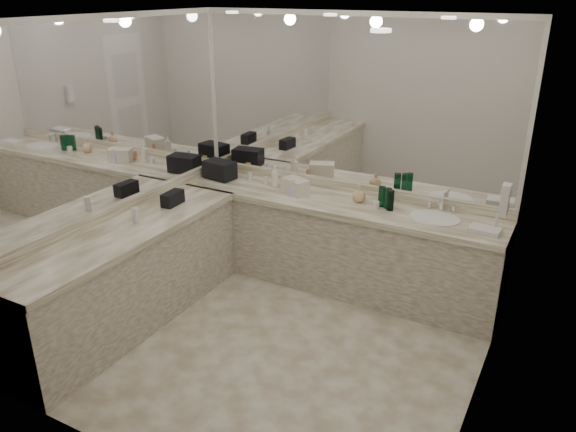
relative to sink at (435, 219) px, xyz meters
The scene contains 33 objects.
floor 1.77m from the sink, 128.37° to the right, with size 3.20×3.20×0.00m, color beige.
ceiling 2.29m from the sink, 128.37° to the right, with size 3.20×3.20×0.00m, color white.
wall_back 1.08m from the sink, 162.47° to the left, with size 3.20×0.02×2.60m, color beige.
wall_left 2.85m from the sink, 154.80° to the right, with size 0.02×3.00×2.60m, color beige.
wall_right 1.42m from the sink, 61.56° to the right, with size 0.02×3.00×2.60m, color beige.
vanity_back_base 1.06m from the sink, behind, with size 3.20×0.60×0.84m, color beige.
vanity_back_top 0.95m from the sink, behind, with size 3.20×0.64×0.06m, color silver.
vanity_left_base 2.75m from the sink, 146.31° to the right, with size 0.60×2.40×0.84m, color beige.
vanity_left_top 2.70m from the sink, 146.19° to the right, with size 0.64×2.42×0.06m, color silver.
backsplash_back 0.99m from the sink, 163.58° to the left, with size 3.20×0.04×0.10m, color silver.
backsplash_left 2.80m from the sink, 154.62° to the right, with size 0.04×3.00×0.10m, color silver.
mirror_back 1.33m from the sink, 163.13° to the left, with size 3.12×0.01×1.55m, color white.
mirror_left 2.94m from the sink, 154.69° to the right, with size 0.01×2.92×1.55m, color white.
sink is the anchor object (origin of this frame).
faucet 0.22m from the sink, 90.00° to the left, with size 0.24×0.16×0.14m, color silver.
wall_phone 0.91m from the sink, 39.57° to the right, with size 0.06×0.10×0.24m, color white.
door 1.82m from the sink, 69.46° to the right, with size 0.02×0.82×2.10m, color white.
black_toiletry_bag 2.30m from the sink, behind, with size 0.32×0.20×0.18m, color black.
black_bag_spill 2.40m from the sink, 159.66° to the right, with size 0.11×0.24×0.13m, color black.
cream_cosmetic_case 1.38m from the sink, behind, with size 0.26×0.16×0.15m, color beige.
hand_towel 0.46m from the sink, 12.52° to the right, with size 0.25×0.16×0.04m, color white.
lotion_left 2.61m from the sink, 149.42° to the right, with size 0.06×0.06×0.14m, color white.
soap_bottle_a 1.67m from the sink, behind, with size 0.08×0.08×0.22m, color white.
soap_bottle_b 1.37m from the sink, behind, with size 0.07×0.08×0.17m, color silver.
soap_bottle_c 0.75m from the sink, behind, with size 0.13×0.13×0.16m, color #D6AE7F.
green_bottle_0 0.46m from the sink, behind, with size 0.06×0.06×0.19m, color #0D4226.
green_bottle_1 0.53m from the sink, behind, with size 0.07×0.07×0.19m, color #0D4226.
green_bottle_2 0.43m from the sink, behind, with size 0.06×0.06×0.19m, color #0D4226.
amenity_bottle_0 1.99m from the sink, behind, with size 0.04×0.04×0.09m, color silver.
amenity_bottle_1 1.48m from the sink, behind, with size 0.04×0.04×0.10m, color #E57F66.
amenity_bottle_2 1.78m from the sink, behind, with size 0.04×0.04×0.08m, color white.
amenity_bottle_3 0.54m from the sink, behind, with size 0.06×0.06×0.07m, color white.
amenity_bottle_4 2.24m from the sink, behind, with size 0.06×0.06×0.07m, color #F2D84C.
Camera 1 is at (1.99, -3.43, 2.80)m, focal length 35.00 mm.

